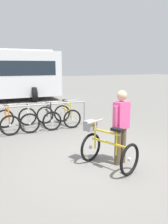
{
  "coord_description": "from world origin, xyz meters",
  "views": [
    {
      "loc": [
        -2.48,
        -4.25,
        2.16
      ],
      "look_at": [
        0.0,
        0.81,
        1.0
      ],
      "focal_mm": 36.47,
      "sensor_mm": 36.0,
      "label": 1
    }
  ],
  "objects_px": {
    "racked_bike_orange": "(7,121)",
    "person_with_featured_bike": "(121,124)",
    "featured_bicycle": "(106,147)",
    "racked_bike_white": "(29,119)",
    "racked_bike_yellow": "(67,115)",
    "racked_bike_black": "(48,117)"
  },
  "relations": [
    {
      "from": "racked_bike_white",
      "to": "racked_bike_yellow",
      "type": "height_order",
      "value": "same"
    },
    {
      "from": "racked_bike_yellow",
      "to": "racked_bike_black",
      "type": "bearing_deg",
      "value": 178.62
    },
    {
      "from": "racked_bike_black",
      "to": "featured_bicycle",
      "type": "distance_m",
      "value": 3.68
    },
    {
      "from": "racked_bike_orange",
      "to": "racked_bike_yellow",
      "type": "distance_m",
      "value": 2.1
    },
    {
      "from": "featured_bicycle",
      "to": "person_with_featured_bike",
      "type": "height_order",
      "value": "person_with_featured_bike"
    },
    {
      "from": "racked_bike_yellow",
      "to": "person_with_featured_bike",
      "type": "bearing_deg",
      "value": -93.08
    },
    {
      "from": "racked_bike_orange",
      "to": "person_with_featured_bike",
      "type": "xyz_separation_m",
      "value": [
        1.9,
        -3.72,
        0.54
      ]
    },
    {
      "from": "racked_bike_yellow",
      "to": "person_with_featured_bike",
      "type": "distance_m",
      "value": 3.71
    },
    {
      "from": "racked_bike_yellow",
      "to": "featured_bicycle",
      "type": "relative_size",
      "value": 0.87
    },
    {
      "from": "racked_bike_orange",
      "to": "racked_bike_white",
      "type": "xyz_separation_m",
      "value": [
        0.7,
        -0.02,
        0.0
      ]
    },
    {
      "from": "racked_bike_black",
      "to": "featured_bicycle",
      "type": "height_order",
      "value": "same"
    },
    {
      "from": "racked_bike_yellow",
      "to": "featured_bicycle",
      "type": "bearing_deg",
      "value": -98.91
    },
    {
      "from": "racked_bike_white",
      "to": "racked_bike_yellow",
      "type": "xyz_separation_m",
      "value": [
        1.4,
        -0.03,
        -0.0
      ]
    },
    {
      "from": "racked_bike_black",
      "to": "person_with_featured_bike",
      "type": "height_order",
      "value": "person_with_featured_bike"
    },
    {
      "from": "racked_bike_yellow",
      "to": "featured_bicycle",
      "type": "xyz_separation_m",
      "value": [
        -0.57,
        -3.66,
        0.08
      ]
    },
    {
      "from": "racked_bike_orange",
      "to": "person_with_featured_bike",
      "type": "relative_size",
      "value": 0.67
    },
    {
      "from": "racked_bike_white",
      "to": "racked_bike_black",
      "type": "bearing_deg",
      "value": -1.39
    },
    {
      "from": "racked_bike_white",
      "to": "featured_bicycle",
      "type": "xyz_separation_m",
      "value": [
        0.83,
        -3.7,
        0.08
      ]
    },
    {
      "from": "racked_bike_orange",
      "to": "racked_bike_white",
      "type": "relative_size",
      "value": 0.93
    },
    {
      "from": "racked_bike_black",
      "to": "racked_bike_yellow",
      "type": "height_order",
      "value": "same"
    },
    {
      "from": "racked_bike_black",
      "to": "racked_bike_yellow",
      "type": "xyz_separation_m",
      "value": [
        0.7,
        -0.02,
        0.0
      ]
    },
    {
      "from": "racked_bike_yellow",
      "to": "racked_bike_white",
      "type": "bearing_deg",
      "value": 178.61
    }
  ]
}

